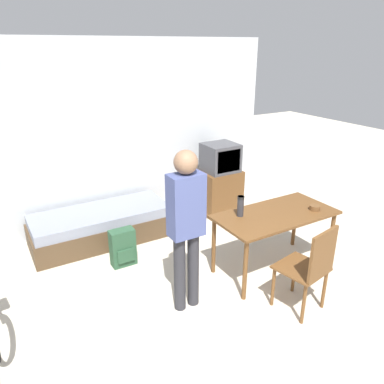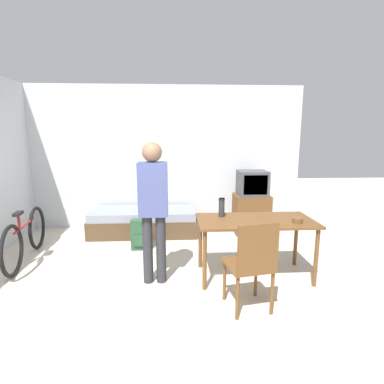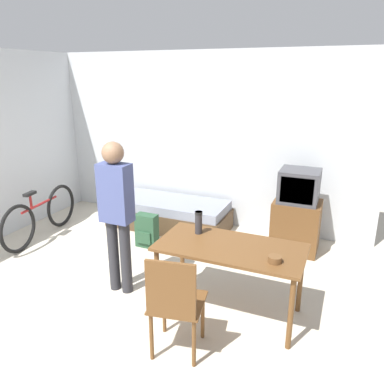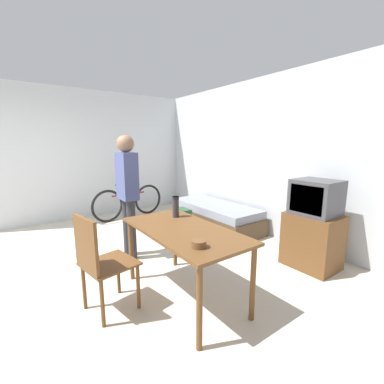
% 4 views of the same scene
% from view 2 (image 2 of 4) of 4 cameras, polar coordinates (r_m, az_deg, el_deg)
% --- Properties ---
extents(ground_plane, '(20.00, 20.00, 0.00)m').
position_cam_2_polar(ground_plane, '(2.77, -12.19, -29.66)').
color(ground_plane, beige).
extents(wall_back, '(5.65, 0.06, 2.70)m').
position_cam_2_polar(wall_back, '(5.84, -7.12, 6.47)').
color(wall_back, silver).
rests_on(wall_back, ground_plane).
extents(daybed, '(1.91, 0.78, 0.45)m').
position_cam_2_polar(daybed, '(5.56, -9.16, -5.62)').
color(daybed, '#4C3823').
rests_on(daybed, ground_plane).
extents(tv, '(0.62, 0.51, 1.15)m').
position_cam_2_polar(tv, '(5.60, 11.26, -2.22)').
color(tv, brown).
rests_on(tv, ground_plane).
extents(dining_table, '(1.44, 0.72, 0.75)m').
position_cam_2_polar(dining_table, '(3.84, 11.95, -6.38)').
color(dining_table, brown).
rests_on(dining_table, ground_plane).
extents(wooden_chair, '(0.52, 0.52, 0.97)m').
position_cam_2_polar(wooden_chair, '(3.11, 11.47, -12.88)').
color(wooden_chair, brown).
rests_on(wooden_chair, ground_plane).
extents(bicycle, '(0.24, 1.64, 0.76)m').
position_cam_2_polar(bicycle, '(4.93, -29.11, -7.54)').
color(bicycle, black).
rests_on(bicycle, ground_plane).
extents(person_standing, '(0.34, 0.23, 1.71)m').
position_cam_2_polar(person_standing, '(3.55, -7.39, -2.06)').
color(person_standing, '#28282D').
rests_on(person_standing, ground_plane).
extents(thermos_flask, '(0.08, 0.08, 0.24)m').
position_cam_2_polar(thermos_flask, '(3.85, 5.66, -2.76)').
color(thermos_flask, '#2D2D33').
rests_on(thermos_flask, dining_table).
extents(mate_bowl, '(0.13, 0.13, 0.06)m').
position_cam_2_polar(mate_bowl, '(3.81, 19.45, -5.10)').
color(mate_bowl, brown).
rests_on(mate_bowl, dining_table).
extents(backpack, '(0.30, 0.19, 0.48)m').
position_cam_2_polar(backpack, '(4.84, -9.70, -8.01)').
color(backpack, '#284C33').
rests_on(backpack, ground_plane).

